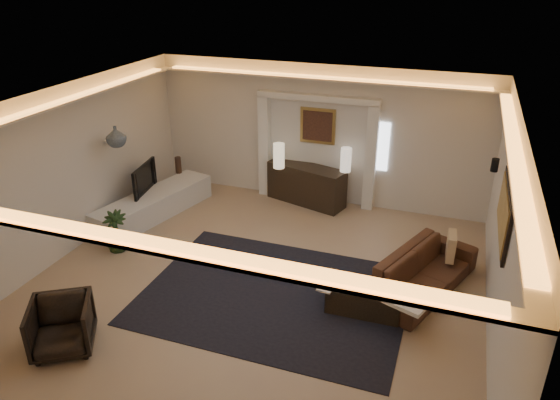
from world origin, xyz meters
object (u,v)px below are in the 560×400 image
(armchair, at_px, (62,326))
(coffee_table, at_px, (365,298))
(console, at_px, (306,185))
(sofa, at_px, (423,272))

(armchair, bearing_deg, coffee_table, -0.56)
(console, relative_size, armchair, 2.16)
(coffee_table, xyz_separation_m, armchair, (-3.61, -2.19, 0.15))
(sofa, distance_m, armchair, 5.30)
(console, relative_size, sofa, 0.77)
(sofa, distance_m, coffee_table, 1.12)
(coffee_table, bearing_deg, armchair, -149.85)
(armchair, bearing_deg, sofa, 2.88)
(console, distance_m, coffee_table, 3.87)
(coffee_table, height_order, armchair, armchair)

